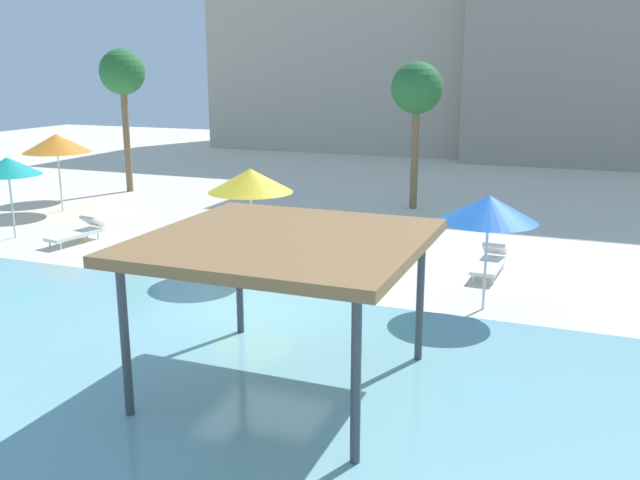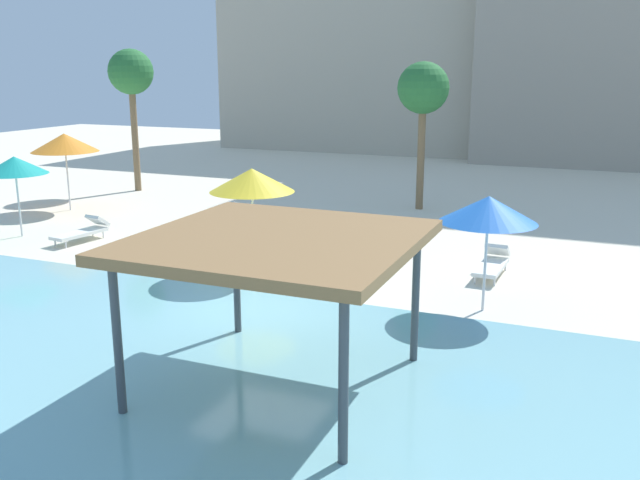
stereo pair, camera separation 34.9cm
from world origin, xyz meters
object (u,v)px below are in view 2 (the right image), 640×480
object	(u,v)px
beach_umbrella_teal_1	(15,165)
lounge_chair_5	(219,232)
lounge_chair_1	(493,263)
palm_tree_0	(423,91)
lounge_chair_0	(84,230)
palm_tree_1	(131,75)
lounge_chair_3	(357,260)
lounge_chair_6	(229,216)
beach_umbrella_orange_3	(65,143)
beach_umbrella_blue_2	(489,210)
beach_umbrella_yellow_0	(252,180)
shade_pavilion	(278,245)

from	to	relation	value
beach_umbrella_teal_1	lounge_chair_5	world-z (taller)	beach_umbrella_teal_1
lounge_chair_1	palm_tree_0	xyz separation A→B (m)	(-3.95, 7.73, 4.08)
lounge_chair_0	palm_tree_1	distance (m)	10.17
lounge_chair_3	palm_tree_0	bearing A→B (deg)	-160.95
lounge_chair_1	lounge_chair_6	size ratio (longest dim) A/B	0.99
lounge_chair_5	palm_tree_0	bearing A→B (deg)	174.73
beach_umbrella_orange_3	palm_tree_1	distance (m)	5.13
beach_umbrella_teal_1	lounge_chair_0	world-z (taller)	beach_umbrella_teal_1
lounge_chair_5	palm_tree_1	bearing A→B (deg)	-104.31
lounge_chair_0	palm_tree_1	world-z (taller)	palm_tree_1
lounge_chair_1	lounge_chair_5	distance (m)	8.34
lounge_chair_0	lounge_chair_3	size ratio (longest dim) A/B	0.99
beach_umbrella_blue_2	lounge_chair_3	world-z (taller)	beach_umbrella_blue_2
beach_umbrella_blue_2	palm_tree_1	distance (m)	19.44
beach_umbrella_blue_2	beach_umbrella_orange_3	size ratio (longest dim) A/B	0.89
lounge_chair_1	palm_tree_1	xyz separation A→B (m)	(-16.38, 6.96, 4.60)
beach_umbrella_yellow_0	palm_tree_1	size ratio (longest dim) A/B	0.46
shade_pavilion	lounge_chair_5	size ratio (longest dim) A/B	2.21
lounge_chair_6	palm_tree_0	xyz separation A→B (m)	(5.27, 5.24, 4.08)
shade_pavilion	lounge_chair_3	size ratio (longest dim) A/B	2.19
palm_tree_1	lounge_chair_5	bearing A→B (deg)	-39.60
lounge_chair_5	lounge_chair_1	bearing A→B (deg)	113.16
beach_umbrella_blue_2	palm_tree_1	xyz separation A→B (m)	(-16.61, 9.74, 2.64)
lounge_chair_3	lounge_chair_6	bearing A→B (deg)	-105.96
lounge_chair_6	palm_tree_0	distance (m)	8.48
beach_umbrella_teal_1	lounge_chair_3	bearing A→B (deg)	2.07
beach_umbrella_orange_3	palm_tree_1	size ratio (longest dim) A/B	0.48
shade_pavilion	lounge_chair_3	xyz separation A→B (m)	(-1.06, 6.84, -2.14)
beach_umbrella_teal_1	beach_umbrella_blue_2	xyz separation A→B (m)	(14.79, -1.33, 0.01)
shade_pavilion	beach_umbrella_blue_2	distance (m)	5.70
shade_pavilion	beach_umbrella_yellow_0	world-z (taller)	beach_umbrella_yellow_0
beach_umbrella_orange_3	lounge_chair_3	bearing A→B (deg)	-15.28
palm_tree_0	beach_umbrella_blue_2	bearing A→B (deg)	-68.29
beach_umbrella_teal_1	lounge_chair_3	xyz separation A→B (m)	(11.20, 0.40, -1.95)
lounge_chair_1	lounge_chair_0	bearing A→B (deg)	-82.12
lounge_chair_5	palm_tree_1	world-z (taller)	palm_tree_1
lounge_chair_5	palm_tree_0	world-z (taller)	palm_tree_0
shade_pavilion	palm_tree_0	bearing A→B (deg)	96.07
beach_umbrella_blue_2	lounge_chair_1	size ratio (longest dim) A/B	1.34
beach_umbrella_orange_3	lounge_chair_0	distance (m)	5.65
beach_umbrella_teal_1	lounge_chair_6	xyz separation A→B (m)	(5.33, 3.95, -1.95)
lounge_chair_1	lounge_chair_6	xyz separation A→B (m)	(-9.23, 2.49, 0.00)
beach_umbrella_teal_1	palm_tree_1	size ratio (longest dim) A/B	0.43
lounge_chair_0	lounge_chair_6	xyz separation A→B (m)	(3.09, 3.65, 0.00)
beach_umbrella_teal_1	lounge_chair_1	size ratio (longest dim) A/B	1.33
beach_umbrella_yellow_0	lounge_chair_0	size ratio (longest dim) A/B	1.41
beach_umbrella_yellow_0	lounge_chair_3	world-z (taller)	beach_umbrella_yellow_0
lounge_chair_1	palm_tree_0	bearing A→B (deg)	-150.38
lounge_chair_3	lounge_chair_5	distance (m)	5.16
lounge_chair_0	lounge_chair_1	world-z (taller)	same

